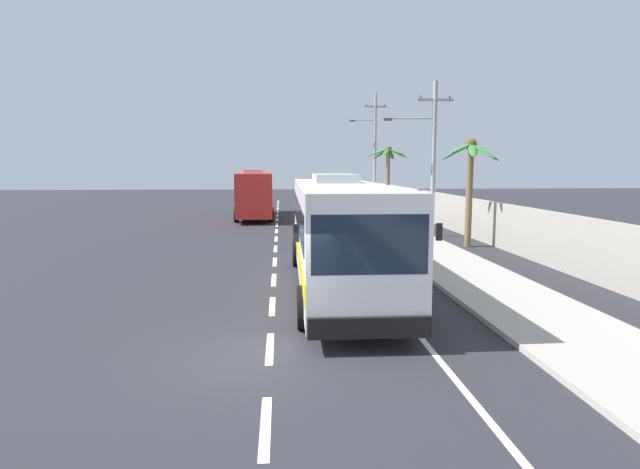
% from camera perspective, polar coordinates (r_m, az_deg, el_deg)
% --- Properties ---
extents(ground_plane, '(160.00, 160.00, 0.00)m').
position_cam_1_polar(ground_plane, '(11.00, -5.43, -13.11)').
color(ground_plane, '#28282D').
extents(sidewalk_kerb, '(3.20, 90.00, 0.14)m').
position_cam_1_polar(sidewalk_kerb, '(21.67, 13.44, -2.90)').
color(sidewalk_kerb, '#A8A399').
rests_on(sidewalk_kerb, ground).
extents(lane_markings, '(3.53, 71.00, 0.01)m').
position_cam_1_polar(lane_markings, '(25.43, -0.24, -1.37)').
color(lane_markings, white).
rests_on(lane_markings, ground).
extents(boundary_wall, '(0.24, 60.00, 2.12)m').
position_cam_1_polar(boundary_wall, '(26.57, 18.71, 0.91)').
color(boundary_wall, '#9E998E').
rests_on(boundary_wall, ground).
extents(coach_bus_foreground, '(3.05, 12.52, 3.57)m').
position_cam_1_polar(coach_bus_foreground, '(16.85, 2.05, 0.58)').
color(coach_bus_foreground, white).
rests_on(coach_bus_foreground, ground).
extents(coach_bus_far_lane, '(3.22, 11.50, 3.63)m').
position_cam_1_polar(coach_bus_far_lane, '(40.40, -7.08, 4.48)').
color(coach_bus_far_lane, red).
rests_on(coach_bus_far_lane, ground).
extents(motorcycle_beside_bus, '(0.56, 1.96, 1.54)m').
position_cam_1_polar(motorcycle_beside_bus, '(25.65, 3.53, 0.12)').
color(motorcycle_beside_bus, black).
rests_on(motorcycle_beside_bus, ground).
extents(pedestrian_midwalk, '(0.36, 0.36, 1.64)m').
position_cam_1_polar(pedestrian_midwalk, '(30.26, 8.05, 1.84)').
color(pedestrian_midwalk, beige).
rests_on(pedestrian_midwalk, sidewalk_kerb).
extents(pedestrian_far_walk, '(0.36, 0.36, 1.68)m').
position_cam_1_polar(pedestrian_far_walk, '(31.45, 8.70, 2.07)').
color(pedestrian_far_walk, '#75388E').
rests_on(pedestrian_far_walk, sidewalk_kerb).
extents(utility_pole_mid, '(3.76, 0.24, 8.34)m').
position_cam_1_polar(utility_pole_mid, '(29.81, 11.81, 8.40)').
color(utility_pole_mid, '#9E9E99').
rests_on(utility_pole_mid, ground).
extents(utility_pole_far, '(3.27, 0.24, 10.19)m').
position_cam_1_polar(utility_pole_far, '(48.14, 5.80, 9.14)').
color(utility_pole_far, '#9E9E99').
rests_on(utility_pole_far, ground).
extents(palm_nearest, '(2.88, 2.69, 5.31)m').
position_cam_1_polar(palm_nearest, '(39.69, 7.28, 7.32)').
color(palm_nearest, brown).
rests_on(palm_nearest, ground).
extents(palm_second, '(2.72, 2.91, 5.13)m').
position_cam_1_polar(palm_second, '(26.30, 15.68, 6.70)').
color(palm_second, brown).
rests_on(palm_second, ground).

